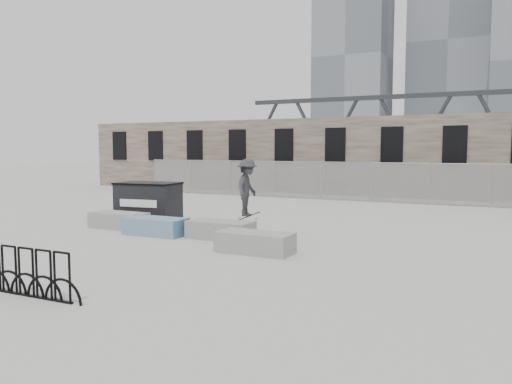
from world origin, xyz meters
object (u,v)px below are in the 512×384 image
planter_center_left (156,226)px  dumpster (148,202)px  planter_far_left (119,220)px  bike_rack (18,272)px  planter_center_right (220,229)px  planter_offset (255,242)px  skateboarder (247,188)px

planter_center_left → dumpster: dumpster is taller
planter_far_left → bike_rack: 7.76m
planter_center_right → planter_center_left: bearing=-171.8°
planter_far_left → planter_center_right: 4.13m
planter_center_left → bike_rack: (1.73, -6.34, 0.14)m
planter_far_left → planter_offset: (5.96, -1.52, 0.00)m
bike_rack → planter_center_right: bearing=86.1°
planter_offset → bike_rack: bike_rack is taller
planter_far_left → planter_offset: same height
planter_offset → dumpster: size_ratio=0.84×
planter_far_left → dumpster: (-0.03, 1.63, 0.45)m
planter_far_left → skateboarder: size_ratio=1.02×
planter_center_right → dumpster: bearing=156.5°
planter_center_left → planter_offset: (4.02, -1.02, 0.00)m
dumpster → bike_rack: bearing=-72.6°
dumpster → skateboarder: (4.70, -1.10, 0.78)m
skateboarder → planter_center_left: bearing=103.4°
planter_center_left → planter_offset: bearing=-14.2°
planter_offset → planter_far_left: bearing=165.7°
planter_far_left → planter_offset: 6.15m
planter_center_left → skateboarder: 3.17m
skateboarder → dumpster: bearing=69.7°
planter_far_left → planter_center_left: same height
planter_far_left → bike_rack: bike_rack is taller
planter_center_left → planter_center_right: (2.19, 0.32, 0.00)m
planter_center_left → planter_center_right: same height
planter_far_left → dumpster: bearing=91.0°
planter_offset → skateboarder: (-1.28, 2.04, 1.23)m
planter_center_left → skateboarder: size_ratio=1.02×
bike_rack → planter_far_left: bearing=118.2°
planter_center_right → bike_rack: size_ratio=0.64×
planter_center_left → planter_offset: same height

